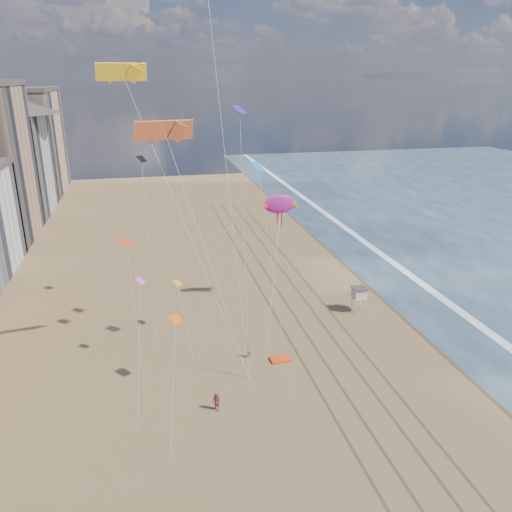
{
  "coord_description": "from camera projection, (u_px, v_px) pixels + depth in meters",
  "views": [
    {
      "loc": [
        -16.55,
        -28.15,
        29.51
      ],
      "look_at": [
        -4.4,
        26.0,
        9.5
      ],
      "focal_mm": 35.0,
      "sensor_mm": 36.0,
      "label": 1
    }
  ],
  "objects": [
    {
      "name": "foam",
      "position": [
        403.0,
        270.0,
        80.74
      ],
      "size": [
        260.0,
        260.0,
        0.0
      ],
      "primitive_type": "plane",
      "color": "white",
      "rests_on": "ground"
    },
    {
      "name": "wet_sand",
      "position": [
        379.0,
        272.0,
        79.88
      ],
      "size": [
        260.0,
        260.0,
        0.0
      ],
      "primitive_type": "plane",
      "color": "#42301E",
      "rests_on": "ground"
    },
    {
      "name": "kite_flyer_a",
      "position": [
        249.0,
        351.0,
        55.34
      ],
      "size": [
        0.71,
        0.65,
        1.63
      ],
      "primitive_type": "imported",
      "rotation": [
        0.0,
        0.0,
        0.56
      ],
      "color": "slate",
      "rests_on": "ground"
    },
    {
      "name": "parafoils",
      "position": [
        164.0,
        50.0,
        45.67
      ],
      "size": [
        13.0,
        6.61,
        17.8
      ],
      "color": "black",
      "rests_on": "ground"
    },
    {
      "name": "show_kite",
      "position": [
        280.0,
        204.0,
        64.16
      ],
      "size": [
        4.79,
        7.53,
        19.91
      ],
      "color": "#A61984",
      "rests_on": "ground"
    },
    {
      "name": "kite_flyer_b",
      "position": [
        216.0,
        402.0,
        46.42
      ],
      "size": [
        1.11,
        1.16,
        1.88
      ],
      "primitive_type": "imported",
      "rotation": [
        0.0,
        0.0,
        -0.95
      ],
      "color": "#944B4C",
      "rests_on": "ground"
    },
    {
      "name": "lifeguard_stand",
      "position": [
        359.0,
        293.0,
        65.59
      ],
      "size": [
        1.91,
        1.91,
        3.45
      ],
      "color": "silver",
      "rests_on": "ground"
    },
    {
      "name": "small_kites",
      "position": [
        183.0,
        216.0,
        52.82
      ],
      "size": [
        15.07,
        20.9,
        20.7
      ],
      "color": "red",
      "rests_on": "ground"
    },
    {
      "name": "tracks",
      "position": [
        300.0,
        308.0,
        67.31
      ],
      "size": [
        7.68,
        120.0,
        0.01
      ],
      "color": "brown",
      "rests_on": "ground"
    },
    {
      "name": "ground",
      "position": [
        383.0,
        474.0,
        39.25
      ],
      "size": [
        260.0,
        260.0,
        0.0
      ],
      "primitive_type": "plane",
      "color": "brown",
      "rests_on": "ground"
    },
    {
      "name": "grounded_kite",
      "position": [
        280.0,
        359.0,
        55.0
      ],
      "size": [
        2.22,
        1.47,
        0.25
      ],
      "primitive_type": "cube",
      "rotation": [
        0.0,
        0.0,
        0.05
      ],
      "color": "#F64514",
      "rests_on": "ground"
    }
  ]
}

